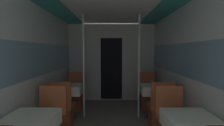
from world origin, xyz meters
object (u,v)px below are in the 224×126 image
(chair_left_near_1, at_px, (62,114))
(chair_right_near_1, at_px, (160,114))
(chair_left_far_1, at_px, (75,97))
(dining_table_right_1, at_px, (153,91))
(dining_table_left_1, at_px, (69,91))
(chair_right_far_1, at_px, (147,97))
(support_pole_right_1, at_px, (139,67))
(support_pole_left_1, at_px, (83,67))
(dining_table_right_0, at_px, (190,126))
(dining_table_left_0, at_px, (31,126))

(chair_left_near_1, relative_size, chair_right_near_1, 1.00)
(chair_left_far_1, xyz_separation_m, chair_right_near_1, (1.88, -1.18, 0.00))
(chair_left_far_1, distance_m, dining_table_right_1, 2.00)
(dining_table_left_1, relative_size, dining_table_right_1, 1.00)
(chair_right_near_1, xyz_separation_m, chair_right_far_1, (0.00, 1.18, 0.00))
(support_pole_right_1, bearing_deg, chair_left_far_1, 159.31)
(chair_left_near_1, relative_size, chair_left_far_1, 1.00)
(support_pole_left_1, bearing_deg, support_pole_right_1, 0.00)
(dining_table_right_1, xyz_separation_m, support_pole_right_1, (-0.32, 0.00, 0.54))
(chair_right_near_1, bearing_deg, chair_right_far_1, 90.00)
(chair_right_near_1, bearing_deg, dining_table_right_1, 90.00)
(dining_table_right_1, relative_size, chair_right_far_1, 0.78)
(support_pole_left_1, distance_m, dining_table_right_0, 2.48)
(chair_left_near_1, distance_m, dining_table_right_0, 2.29)
(chair_left_far_1, relative_size, chair_right_near_1, 1.00)
(chair_left_far_1, height_order, chair_right_near_1, same)
(chair_right_far_1, xyz_separation_m, support_pole_right_1, (-0.32, -0.59, 0.85))
(support_pole_left_1, relative_size, chair_right_far_1, 2.43)
(chair_left_near_1, xyz_separation_m, chair_right_far_1, (1.88, 1.18, 0.00))
(dining_table_left_0, height_order, dining_table_right_0, same)
(support_pole_left_1, xyz_separation_m, dining_table_right_0, (1.56, -1.85, -0.54))
(dining_table_right_1, bearing_deg, chair_right_near_1, -90.00)
(support_pole_right_1, bearing_deg, dining_table_right_1, -0.00)
(dining_table_left_1, xyz_separation_m, dining_table_right_0, (1.88, -1.85, 0.00))
(chair_left_near_1, bearing_deg, chair_right_near_1, 0.00)
(dining_table_right_1, bearing_deg, chair_left_far_1, 162.65)
(chair_left_near_1, height_order, dining_table_right_0, chair_left_near_1)
(dining_table_left_1, distance_m, chair_left_far_1, 0.67)
(chair_right_near_1, bearing_deg, support_pole_right_1, 118.91)
(dining_table_left_0, relative_size, chair_left_near_1, 0.78)
(dining_table_left_0, relative_size, chair_right_far_1, 0.78)
(dining_table_left_1, distance_m, chair_right_far_1, 2.00)
(dining_table_left_1, bearing_deg, dining_table_right_0, -44.50)
(chair_left_near_1, distance_m, dining_table_right_1, 2.00)
(chair_right_far_1, bearing_deg, chair_left_far_1, 0.00)
(dining_table_left_0, xyz_separation_m, support_pole_left_1, (0.32, 1.85, 0.54))
(chair_left_near_1, height_order, chair_right_far_1, same)
(dining_table_right_0, bearing_deg, chair_right_near_1, 90.00)
(dining_table_left_0, relative_size, support_pole_left_1, 0.32)
(dining_table_left_0, bearing_deg, chair_right_near_1, 33.83)
(dining_table_left_1, height_order, chair_right_near_1, chair_right_near_1)
(dining_table_left_0, xyz_separation_m, support_pole_right_1, (1.56, 1.85, 0.54))
(dining_table_right_0, distance_m, support_pole_right_1, 1.95)
(support_pole_left_1, height_order, dining_table_right_0, support_pole_left_1)
(dining_table_right_1, distance_m, support_pole_right_1, 0.63)
(dining_table_left_0, xyz_separation_m, dining_table_left_1, (0.00, 1.85, 0.00))
(chair_right_far_1, bearing_deg, chair_right_near_1, 90.00)
(dining_table_left_0, bearing_deg, dining_table_left_1, 90.00)
(dining_table_right_0, distance_m, chair_right_far_1, 2.46)
(chair_left_far_1, bearing_deg, chair_right_far_1, -180.00)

